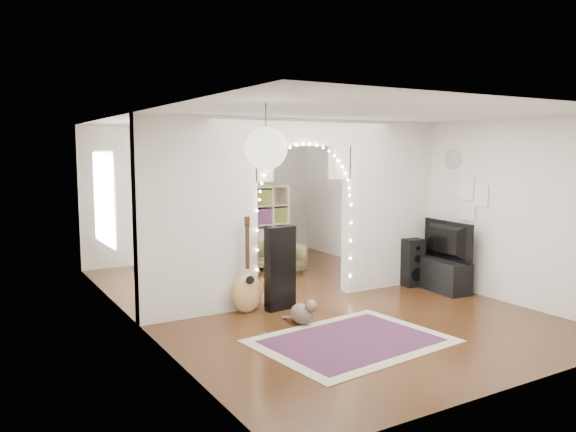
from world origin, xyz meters
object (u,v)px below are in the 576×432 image
dining_chair_left (257,256)px  dining_chair_right (287,258)px  bookcase (253,225)px  acoustic_guitar (248,278)px  dining_table (228,226)px  floor_speaker (413,263)px  media_console (441,275)px

dining_chair_left → dining_chair_right: (0.32, -0.56, 0.02)m
bookcase → dining_chair_right: size_ratio=2.70×
acoustic_guitar → dining_table: bearing=81.0°
floor_speaker → bookcase: bearing=122.6°
dining_chair_left → dining_table: bearing=96.7°
floor_speaker → bookcase: 3.38m
media_console → dining_chair_right: dining_chair_right is taller
media_console → bookcase: bookcase is taller
media_console → dining_chair_left: bearing=125.8°
dining_table → dining_chair_right: 1.87m
acoustic_guitar → dining_chair_right: size_ratio=1.99×
media_console → bookcase: 3.88m
media_console → dining_table: dining_table is taller
media_console → dining_chair_right: size_ratio=1.75×
dining_chair_left → media_console: bearing=-55.1°
media_console → dining_table: bearing=118.6°
acoustic_guitar → dining_chair_left: acoustic_guitar is taller
bookcase → dining_chair_right: bookcase is taller
acoustic_guitar → media_console: bearing=3.7°
dining_table → dining_chair_left: 1.30m
dining_chair_right → floor_speaker: bearing=-62.5°
bookcase → dining_chair_right: bearing=-87.5°
media_console → dining_chair_left: size_ratio=1.86×
acoustic_guitar → media_console: size_ratio=1.14×
acoustic_guitar → dining_chair_left: size_ratio=2.12×
media_console → bookcase: bearing=119.7°
media_console → dining_table: 4.60m
media_console → bookcase: size_ratio=0.65×
bookcase → dining_chair_left: size_ratio=2.87×
dining_chair_left → dining_chair_right: bearing=-56.4°
floor_speaker → dining_table: floor_speaker is taller
media_console → acoustic_guitar: bearing=177.2°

